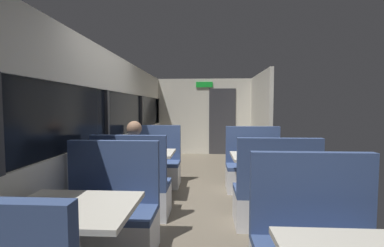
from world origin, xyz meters
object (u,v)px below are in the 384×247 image
(bench_rear_aisle_facing_end, at_px, (275,200))
(coffee_cup_secondary, at_px, (143,148))
(bench_near_window_facing_entry, at_px, (109,220))
(seated_passenger, at_px, (134,175))
(bench_mid_window_facing_entry, at_px, (154,167))
(bench_mid_window_facing_end, at_px, (133,192))
(dining_table_near_window, at_px, (72,219))
(dining_table_rear_aisle, at_px, (263,162))
(coffee_cup_primary, at_px, (249,153))
(dining_table_mid_window, at_px, (145,158))
(bench_rear_aisle_facing_entry, at_px, (254,171))

(bench_rear_aisle_facing_end, relative_size, coffee_cup_secondary, 12.22)
(bench_near_window_facing_entry, xyz_separation_m, seated_passenger, (0.00, 0.93, 0.21))
(bench_mid_window_facing_entry, relative_size, coffee_cup_secondary, 12.22)
(bench_mid_window_facing_end, distance_m, coffee_cup_secondary, 0.93)
(bench_mid_window_facing_end, distance_m, bench_mid_window_facing_entry, 1.40)
(dining_table_near_window, xyz_separation_m, dining_table_rear_aisle, (1.79, 2.06, 0.00))
(bench_rear_aisle_facing_end, relative_size, coffee_cup_primary, 12.22)
(dining_table_mid_window, height_order, bench_rear_aisle_facing_end, bench_rear_aisle_facing_end)
(dining_table_mid_window, distance_m, dining_table_rear_aisle, 1.80)
(bench_mid_window_facing_entry, distance_m, bench_rear_aisle_facing_entry, 1.80)
(bench_near_window_facing_entry, height_order, coffee_cup_primary, bench_near_window_facing_entry)
(bench_mid_window_facing_end, distance_m, bench_rear_aisle_facing_entry, 2.15)
(bench_mid_window_facing_end, height_order, bench_mid_window_facing_entry, same)
(dining_table_rear_aisle, bearing_deg, bench_mid_window_facing_end, -164.41)
(bench_mid_window_facing_end, bearing_deg, seated_passenger, 90.00)
(dining_table_mid_window, bearing_deg, bench_rear_aisle_facing_entry, 15.59)
(seated_passenger, bearing_deg, coffee_cup_primary, 11.61)
(dining_table_mid_window, xyz_separation_m, bench_rear_aisle_facing_entry, (1.79, 0.50, -0.31))
(dining_table_near_window, height_order, coffee_cup_primary, coffee_cup_primary)
(bench_mid_window_facing_entry, height_order, coffee_cup_primary, bench_mid_window_facing_entry)
(bench_near_window_facing_entry, relative_size, dining_table_rear_aisle, 1.22)
(dining_table_rear_aisle, distance_m, coffee_cup_secondary, 1.88)
(bench_mid_window_facing_entry, height_order, dining_table_rear_aisle, bench_mid_window_facing_entry)
(coffee_cup_primary, bearing_deg, bench_rear_aisle_facing_entry, 74.81)
(bench_mid_window_facing_end, bearing_deg, coffee_cup_secondary, 93.83)
(dining_table_rear_aisle, bearing_deg, coffee_cup_secondary, 170.40)
(dining_table_near_window, distance_m, bench_near_window_facing_entry, 0.77)
(dining_table_mid_window, height_order, coffee_cup_secondary, coffee_cup_secondary)
(bench_mid_window_facing_entry, distance_m, coffee_cup_primary, 1.92)
(bench_mid_window_facing_entry, distance_m, dining_table_rear_aisle, 2.03)
(dining_table_near_window, distance_m, bench_rear_aisle_facing_entry, 3.30)
(coffee_cup_primary, bearing_deg, bench_mid_window_facing_end, -165.89)
(dining_table_near_window, distance_m, coffee_cup_primary, 2.51)
(bench_mid_window_facing_entry, height_order, bench_rear_aisle_facing_entry, same)
(coffee_cup_primary, bearing_deg, bench_mid_window_facing_entry, 147.44)
(bench_mid_window_facing_end, xyz_separation_m, bench_rear_aisle_facing_entry, (1.79, 1.20, 0.00))
(dining_table_near_window, xyz_separation_m, dining_table_mid_window, (0.00, 2.26, 0.00))
(coffee_cup_primary, bearing_deg, bench_near_window_facing_entry, -141.46)
(bench_mid_window_facing_end, bearing_deg, bench_rear_aisle_facing_end, -6.38)
(dining_table_near_window, relative_size, bench_rear_aisle_facing_end, 0.82)
(bench_near_window_facing_entry, xyz_separation_m, bench_rear_aisle_facing_entry, (1.79, 2.06, 0.00))
(bench_near_window_facing_entry, height_order, bench_rear_aisle_facing_end, same)
(dining_table_near_window, relative_size, bench_near_window_facing_entry, 0.82)
(dining_table_near_window, xyz_separation_m, bench_rear_aisle_facing_end, (1.79, 1.36, -0.31))
(dining_table_mid_window, relative_size, bench_rear_aisle_facing_end, 0.82)
(bench_near_window_facing_entry, relative_size, bench_mid_window_facing_end, 1.00)
(bench_rear_aisle_facing_end, bearing_deg, bench_mid_window_facing_end, 173.62)
(bench_rear_aisle_facing_entry, xyz_separation_m, seated_passenger, (-1.79, -1.13, 0.21))
(seated_passenger, relative_size, coffee_cup_primary, 14.00)
(dining_table_near_window, xyz_separation_m, coffee_cup_secondary, (-0.05, 2.37, 0.15))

